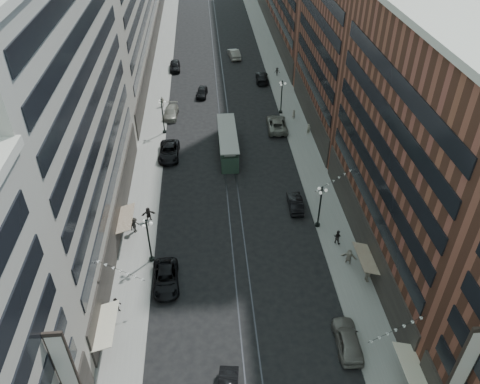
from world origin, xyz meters
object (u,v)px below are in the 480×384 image
object	(u,v)px
car_13	(202,92)
car_2	(166,279)
pedestrian_2	(117,305)
car_12	(262,77)
pedestrian_extra_1	(308,129)
lamppost_sw_far	(149,239)
pedestrian_4	(368,274)
pedestrian_7	(337,237)
lamppost_se_mid	(282,96)
pedestrian_6	(162,102)
pedestrian_extra_2	(135,225)
car_4	(348,340)
car_9	(175,66)
car_10	(295,203)
streetcar	(228,143)
car_8	(171,112)
lamppost_se_far	(320,205)
car_7	(169,152)
pedestrian_9	(277,72)
car_14	(234,54)
pedestrian_extra_0	(349,256)
pedestrian_8	(294,114)
lamppost_sw_mid	(163,115)
car_11	(277,124)
pedestrian_5	(148,214)

from	to	relation	value
car_13	car_2	bearing A→B (deg)	-87.92
pedestrian_2	car_12	size ratio (longest dim) A/B	0.32
pedestrian_extra_1	lamppost_sw_far	bearing A→B (deg)	-156.23
pedestrian_4	pedestrian_7	size ratio (longest dim) A/B	1.13
pedestrian_2	lamppost_se_mid	bearing A→B (deg)	50.45
pedestrian_6	pedestrian_7	world-z (taller)	pedestrian_7
pedestrian_7	pedestrian_extra_2	distance (m)	22.29
car_4	pedestrian_4	bearing A→B (deg)	-115.91
car_9	car_10	size ratio (longest dim) A/B	1.10
streetcar	lamppost_sw_far	bearing A→B (deg)	-113.67
pedestrian_7	pedestrian_extra_1	xyz separation A→B (m)	(1.57, 23.66, -0.00)
car_8	car_13	distance (m)	8.72
lamppost_se_far	car_4	bearing A→B (deg)	-92.91
streetcar	car_4	world-z (taller)	streetcar
pedestrian_4	car_8	bearing A→B (deg)	21.78
car_12	car_4	bearing A→B (deg)	94.62
car_4	pedestrian_7	world-z (taller)	pedestrian_7
car_2	car_4	size ratio (longest dim) A/B	1.08
pedestrian_7	pedestrian_extra_1	bearing A→B (deg)	-60.68
car_4	pedestrian_extra_2	xyz separation A→B (m)	(-19.73, 16.37, 0.26)
car_7	car_12	xyz separation A→B (m)	(15.88, 24.63, -0.03)
streetcar	pedestrian_9	size ratio (longest dim) A/B	7.51
car_12	pedestrian_9	xyz separation A→B (m)	(3.11, 2.15, 0.12)
car_14	pedestrian_extra_0	distance (m)	59.57
lamppost_se_far	car_9	size ratio (longest dim) A/B	1.13
car_2	pedestrian_8	distance (m)	37.86
car_13	car_8	bearing A→B (deg)	-117.37
car_7	pedestrian_extra_1	size ratio (longest dim) A/B	3.47
car_13	pedestrian_8	bearing A→B (deg)	-26.78
streetcar	car_8	xyz separation A→B (m)	(-8.40, 11.42, -0.70)
lamppost_sw_far	car_4	size ratio (longest dim) A/B	1.10
car_9	car_10	xyz separation A→B (m)	(15.65, -44.00, -0.10)
pedestrian_extra_2	pedestrian_4	bearing A→B (deg)	-78.16
lamppost_sw_far	lamppost_se_far	distance (m)	18.83
pedestrian_2	car_13	bearing A→B (deg)	68.72
lamppost_sw_mid	pedestrian_extra_2	world-z (taller)	lamppost_sw_mid
lamppost_sw_mid	pedestrian_extra_0	world-z (taller)	lamppost_sw_mid
car_13	pedestrian_7	distance (m)	40.96
lamppost_sw_far	lamppost_sw_mid	distance (m)	27.00
car_11	car_12	distance (m)	18.00
lamppost_se_mid	pedestrian_5	world-z (taller)	lamppost_se_mid
car_2	pedestrian_extra_0	size ratio (longest dim) A/B	3.05
pedestrian_2	car_11	distance (m)	38.86
car_10	car_11	size ratio (longest dim) A/B	0.72
lamppost_se_mid	car_10	distance (m)	24.53
lamppost_sw_mid	lamppost_se_far	world-z (taller)	same
car_4	car_13	distance (m)	52.62
car_2	pedestrian_6	xyz separation A→B (m)	(-2.38, 39.21, 0.23)
lamppost_sw_mid	lamppost_se_mid	distance (m)	19.07
lamppost_se_mid	pedestrian_2	xyz separation A→B (m)	(-21.06, -38.50, -2.09)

